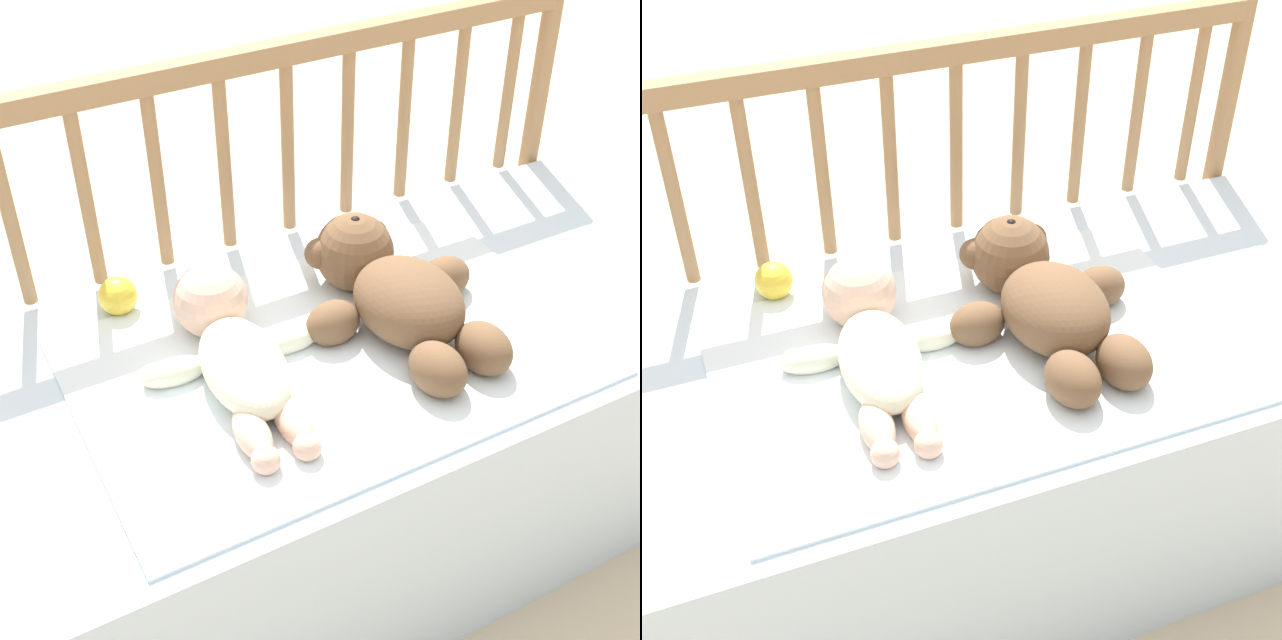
{
  "view_description": "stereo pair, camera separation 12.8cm",
  "coord_description": "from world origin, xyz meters",
  "views": [
    {
      "loc": [
        -0.47,
        -0.88,
        1.3
      ],
      "look_at": [
        0.0,
        -0.01,
        0.5
      ],
      "focal_mm": 50.0,
      "sensor_mm": 36.0,
      "label": 1
    },
    {
      "loc": [
        -0.36,
        -0.94,
        1.3
      ],
      "look_at": [
        0.0,
        -0.01,
        0.5
      ],
      "focal_mm": 50.0,
      "sensor_mm": 36.0,
      "label": 2
    }
  ],
  "objects": [
    {
      "name": "teddy_bear",
      "position": [
        0.14,
        0.01,
        0.49
      ],
      "size": [
        0.3,
        0.38,
        0.13
      ],
      "color": "brown",
      "rests_on": "crib_mattress"
    },
    {
      "name": "blanket",
      "position": [
        0.01,
        -0.03,
        0.44
      ],
      "size": [
        0.74,
        0.48,
        0.01
      ],
      "color": "white",
      "rests_on": "crib_mattress"
    },
    {
      "name": "crib_mattress",
      "position": [
        0.0,
        0.0,
        0.22
      ],
      "size": [
        1.34,
        0.59,
        0.44
      ],
      "color": "silver",
      "rests_on": "ground_plane"
    },
    {
      "name": "baby",
      "position": [
        -0.13,
        0.01,
        0.48
      ],
      "size": [
        0.27,
        0.37,
        0.11
      ],
      "color": "#EAEACC",
      "rests_on": "crib_mattress"
    },
    {
      "name": "toy_ball",
      "position": [
        -0.23,
        0.22,
        0.47
      ],
      "size": [
        0.06,
        0.06,
        0.06
      ],
      "color": "yellow",
      "rests_on": "crib_mattress"
    },
    {
      "name": "crib_rail",
      "position": [
        -0.0,
        0.32,
        0.56
      ],
      "size": [
        1.34,
        0.04,
        0.78
      ],
      "color": "#997047",
      "rests_on": "ground_plane"
    },
    {
      "name": "ground_plane",
      "position": [
        0.0,
        0.0,
        0.0
      ],
      "size": [
        12.0,
        12.0,
        0.0
      ],
      "primitive_type": "plane",
      "color": "#C6B293"
    }
  ]
}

